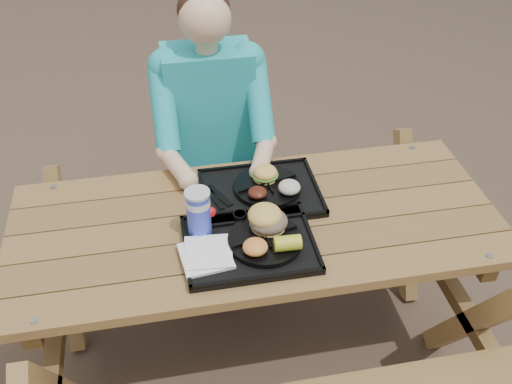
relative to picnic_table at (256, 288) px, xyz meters
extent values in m
plane|color=#999999|center=(0.00, 0.00, -0.38)|extent=(60.00, 60.00, 0.00)
cube|color=black|center=(-0.05, -0.14, 0.39)|extent=(0.45, 0.35, 0.02)
cube|color=black|center=(0.04, 0.14, 0.39)|extent=(0.45, 0.35, 0.02)
cylinder|color=black|center=(0.01, -0.14, 0.41)|extent=(0.26, 0.26, 0.02)
cylinder|color=black|center=(0.07, 0.15, 0.41)|extent=(0.26, 0.26, 0.02)
cube|color=white|center=(-0.21, -0.18, 0.40)|extent=(0.18, 0.18, 0.02)
cylinder|color=#1C34D7|center=(-0.21, -0.05, 0.48)|extent=(0.08, 0.08, 0.17)
cylinder|color=#310506|center=(-0.06, -0.01, 0.41)|extent=(0.05, 0.05, 0.03)
cylinder|color=gold|center=(0.00, -0.01, 0.41)|extent=(0.06, 0.06, 0.03)
ellipsoid|color=gold|center=(-0.04, -0.20, 0.44)|extent=(0.09, 0.09, 0.04)
cube|color=black|center=(-0.12, 0.14, 0.40)|extent=(0.09, 0.15, 0.01)
ellipsoid|color=#511C10|center=(0.02, 0.09, 0.43)|extent=(0.07, 0.07, 0.03)
ellipsoid|color=beige|center=(0.14, 0.09, 0.44)|extent=(0.08, 0.08, 0.05)
camera|label=1|loc=(-0.29, -1.55, 1.76)|focal=40.00mm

